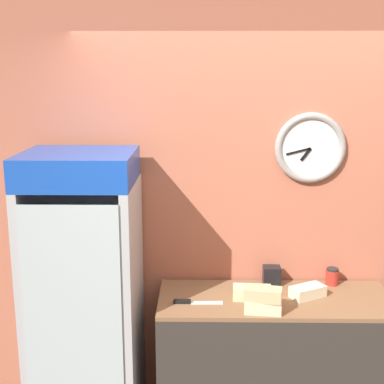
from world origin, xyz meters
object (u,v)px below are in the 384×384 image
chefs_knife (191,302)px  condiment_jar (332,276)px  sandwich_stack_middle (263,294)px  sandwich_flat_right (308,292)px  sandwich_stack_bottom (263,306)px  napkin_dispenser (271,276)px  sandwich_flat_left (252,293)px  beverage_cooler (87,287)px

chefs_knife → condiment_jar: 0.95m
sandwich_stack_middle → sandwich_flat_right: size_ratio=0.94×
sandwich_stack_bottom → sandwich_flat_right: (0.30, 0.22, -0.00)m
napkin_dispenser → sandwich_flat_right: bearing=-44.1°
sandwich_flat_left → beverage_cooler: bearing=179.3°
condiment_jar → beverage_cooler: bearing=-172.0°
chefs_knife → beverage_cooler: bearing=172.7°
sandwich_flat_left → sandwich_stack_bottom: bearing=-76.6°
beverage_cooler → napkin_dispenser: beverage_cooler is taller
sandwich_stack_bottom → napkin_dispenser: 0.42m
sandwich_stack_bottom → sandwich_flat_left: bearing=103.4°
napkin_dispenser → beverage_cooler: bearing=-169.5°
sandwich_flat_right → chefs_knife: 0.72m
condiment_jar → napkin_dispenser: (-0.39, -0.00, 0.01)m
beverage_cooler → sandwich_flat_right: size_ratio=7.65×
sandwich_flat_right → sandwich_stack_middle: bearing=-143.9°
sandwich_stack_middle → chefs_knife: (-0.41, 0.12, -0.10)m
beverage_cooler → chefs_knife: beverage_cooler is taller
sandwich_stack_bottom → sandwich_stack_middle: bearing=180.0°
sandwich_stack_bottom → sandwich_flat_left: 0.19m
sandwich_stack_middle → sandwich_flat_right: (0.30, 0.22, -0.08)m
sandwich_stack_bottom → chefs_knife: (-0.41, 0.12, -0.03)m
beverage_cooler → sandwich_flat_right: (1.35, 0.02, -0.03)m
sandwich_stack_middle → napkin_dispenser: (0.10, 0.41, -0.05)m
beverage_cooler → sandwich_flat_left: bearing=-0.7°
sandwich_flat_left → sandwich_flat_right: sandwich_flat_left is taller
condiment_jar → chefs_knife: bearing=-161.7°
sandwich_flat_right → chefs_knife: sandwich_flat_right is taller
sandwich_flat_right → napkin_dispenser: 0.28m
condiment_jar → napkin_dispenser: 0.39m
beverage_cooler → condiment_jar: (1.54, 0.22, -0.01)m
beverage_cooler → napkin_dispenser: 1.17m
beverage_cooler → sandwich_flat_right: beverage_cooler is taller
sandwich_stack_bottom → condiment_jar: condiment_jar is taller
beverage_cooler → napkin_dispenser: (1.15, 0.21, -0.00)m
sandwich_flat_right → condiment_jar: bearing=45.2°
napkin_dispenser → chefs_knife: bearing=-150.0°
beverage_cooler → condiment_jar: size_ratio=16.57×
sandwich_flat_right → napkin_dispenser: bearing=135.9°
condiment_jar → napkin_dispenser: size_ratio=0.92×
chefs_knife → sandwich_flat_right: bearing=8.2°
sandwich_flat_left → napkin_dispenser: (0.14, 0.22, 0.02)m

